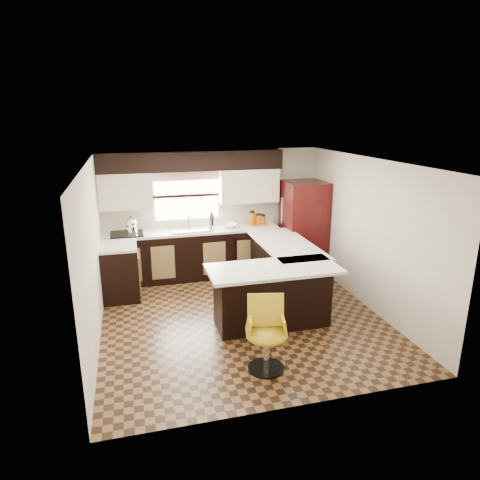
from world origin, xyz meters
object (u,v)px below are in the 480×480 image
object	(u,v)px
peninsula_return	(272,297)
bar_chair	(267,336)
peninsula_long	(283,271)
refrigerator	(303,228)

from	to	relation	value
peninsula_return	bar_chair	bearing A→B (deg)	-112.14
peninsula_long	bar_chair	xyz separation A→B (m)	(-0.97, -2.07, 0.01)
peninsula_return	refrigerator	size ratio (longest dim) A/B	0.91
peninsula_long	peninsula_return	distance (m)	1.11
peninsula_return	refrigerator	bearing A→B (deg)	56.52
refrigerator	peninsula_long	bearing A→B (deg)	-127.93
peninsula_long	refrigerator	xyz separation A→B (m)	(0.79, 1.02, 0.46)
peninsula_return	refrigerator	distance (m)	2.43
refrigerator	bar_chair	world-z (taller)	refrigerator
peninsula_return	bar_chair	world-z (taller)	bar_chair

